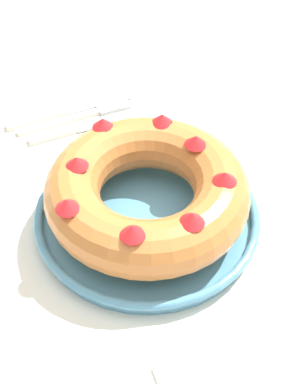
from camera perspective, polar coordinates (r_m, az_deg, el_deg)
name	(u,v)px	position (r m, az deg, el deg)	size (l,w,h in m)	color
dining_table	(152,264)	(0.79, 0.83, -7.73)	(1.59, 1.21, 0.77)	silver
serving_dish	(144,217)	(0.74, 0.00, -2.69)	(0.31, 0.31, 0.03)	#518EB2
bundt_cake	(144,192)	(0.70, 0.00, 0.05)	(0.27, 0.27, 0.09)	#C67538
fork	(83,115)	(0.92, -6.49, 8.12)	(0.02, 0.20, 0.01)	white
serving_knife	(62,113)	(0.94, -8.76, 8.34)	(0.02, 0.23, 0.01)	white
cake_knife	(74,129)	(0.90, -7.50, 6.63)	(0.02, 0.18, 0.01)	white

